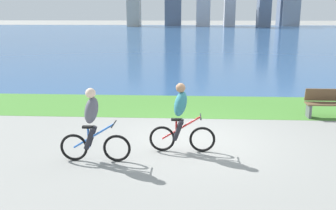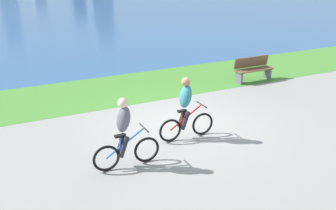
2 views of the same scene
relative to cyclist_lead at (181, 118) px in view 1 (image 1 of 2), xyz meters
The scene contains 6 objects.
ground_plane 1.20m from the cyclist_lead, 71.74° to the left, with size 300.00×300.00×0.00m, color gray.
grass_strip_bayside 4.61m from the cyclist_lead, 86.55° to the left, with size 120.00×3.31×0.01m, color #478433.
bay_water_surface 49.66m from the cyclist_lead, 89.69° to the left, with size 300.00×86.92×0.00m, color #2D568C.
cyclist_lead is the anchor object (origin of this frame).
cyclist_trailing 2.04m from the cyclist_lead, 159.51° to the right, with size 1.59×0.52×1.66m.
bench_near_path 5.68m from the cyclist_lead, 35.56° to the left, with size 1.50×0.47×0.90m.
Camera 1 is at (-0.08, -9.34, 3.23)m, focal length 40.38 mm.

